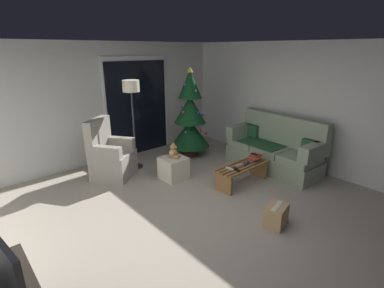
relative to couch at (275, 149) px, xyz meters
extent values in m
plane|color=#9E9384|center=(-2.32, -0.33, -0.40)|extent=(7.00, 7.00, 0.00)
cube|color=beige|center=(-2.32, 2.73, 0.85)|extent=(5.72, 0.12, 2.50)
cube|color=beige|center=(0.54, -0.33, 0.85)|extent=(0.12, 6.00, 2.50)
cube|color=silver|center=(-1.55, 2.66, 0.70)|extent=(1.60, 0.02, 2.20)
cube|color=black|center=(-1.55, 2.64, 0.65)|extent=(1.50, 0.02, 2.10)
cube|color=gray|center=(-0.07, 0.00, -0.23)|extent=(0.86, 1.94, 0.34)
cube|color=gray|center=(-0.12, -0.62, 0.01)|extent=(0.71, 0.64, 0.14)
cube|color=gray|center=(-0.09, 0.00, 0.01)|extent=(0.71, 0.64, 0.14)
cube|color=gray|center=(-0.05, 0.62, 0.01)|extent=(0.71, 0.64, 0.14)
cube|color=gray|center=(0.23, -0.02, 0.38)|extent=(0.31, 1.91, 0.60)
cube|color=gray|center=(-0.12, -0.87, 0.22)|extent=(0.77, 0.24, 0.28)
cube|color=gray|center=(-0.02, 0.87, 0.22)|extent=(0.77, 0.24, 0.28)
cube|color=#234C2D|center=(-0.09, 0.25, 0.09)|extent=(0.65, 0.93, 0.02)
cube|color=#234C2D|center=(0.05, -0.71, 0.22)|extent=(0.14, 0.33, 0.28)
cube|color=#234C2D|center=(0.13, 0.69, 0.22)|extent=(0.14, 0.33, 0.28)
cube|color=olive|center=(-1.07, -0.22, -0.05)|extent=(1.10, 0.05, 0.04)
cube|color=olive|center=(-1.07, -0.13, -0.05)|extent=(1.10, 0.05, 0.04)
cube|color=olive|center=(-1.07, -0.04, -0.05)|extent=(1.10, 0.05, 0.04)
cube|color=olive|center=(-1.07, 0.05, -0.05)|extent=(1.10, 0.05, 0.04)
cube|color=olive|center=(-1.07, 0.13, -0.05)|extent=(1.10, 0.05, 0.04)
cube|color=olive|center=(-1.56, -0.04, -0.23)|extent=(0.05, 0.36, 0.33)
cube|color=olive|center=(-0.58, -0.04, -0.23)|extent=(0.05, 0.36, 0.33)
cube|color=#ADADB2|center=(-1.14, -0.03, -0.02)|extent=(0.16, 0.07, 0.02)
cube|color=#333338|center=(-0.99, -0.06, -0.02)|extent=(0.16, 0.08, 0.02)
cube|color=silver|center=(-1.38, -0.01, -0.02)|extent=(0.05, 0.16, 0.02)
cube|color=black|center=(-1.33, -0.13, -0.02)|extent=(0.09, 0.16, 0.02)
cube|color=#4C4C51|center=(-0.73, -0.04, -0.02)|extent=(0.24, 0.19, 0.03)
cube|color=#A32D28|center=(-0.74, -0.04, 0.01)|extent=(0.22, 0.17, 0.04)
cube|color=#B79333|center=(-0.72, -0.05, 0.05)|extent=(0.23, 0.22, 0.02)
cube|color=#A32D28|center=(-0.74, -0.06, 0.07)|extent=(0.25, 0.21, 0.03)
cube|color=black|center=(-0.73, -0.03, 0.09)|extent=(0.09, 0.15, 0.01)
cylinder|color=#4C1E19|center=(-0.79, 1.72, -0.35)|extent=(0.36, 0.36, 0.10)
cylinder|color=brown|center=(-0.79, 1.72, -0.24)|extent=(0.08, 0.08, 0.12)
cone|color=#0F3819|center=(-0.79, 1.72, 0.12)|extent=(0.88, 0.88, 0.61)
cone|color=#0F3819|center=(-0.79, 1.72, 0.67)|extent=(0.70, 0.70, 0.61)
cone|color=#0F3819|center=(-0.79, 1.72, 1.22)|extent=(0.52, 0.52, 0.61)
sphere|color=#B233A5|center=(-1.05, 1.64, 0.66)|extent=(0.06, 0.06, 0.06)
sphere|color=red|center=(-0.80, 1.35, 0.24)|extent=(0.06, 0.06, 0.06)
sphere|color=gold|center=(-0.57, 1.73, 0.89)|extent=(0.06, 0.06, 0.06)
sphere|color=#B233A5|center=(-0.95, 1.83, 1.00)|extent=(0.06, 0.06, 0.06)
sphere|color=red|center=(-0.40, 1.59, 0.06)|extent=(0.06, 0.06, 0.06)
sphere|color=blue|center=(-1.10, 1.52, 0.25)|extent=(0.06, 0.06, 0.06)
sphere|color=blue|center=(-0.80, 1.98, 0.69)|extent=(0.06, 0.06, 0.06)
sphere|color=blue|center=(-0.93, 1.72, 1.23)|extent=(0.06, 0.06, 0.06)
sphere|color=blue|center=(-0.51, 1.60, 0.52)|extent=(0.06, 0.06, 0.06)
sphere|color=#B233A5|center=(-0.73, 1.84, 1.23)|extent=(0.06, 0.06, 0.06)
sphere|color=blue|center=(-0.91, 1.87, 0.97)|extent=(0.06, 0.06, 0.06)
sphere|color=white|center=(-0.78, 1.54, 1.10)|extent=(0.06, 0.06, 0.06)
sphere|color=blue|center=(-0.79, 1.44, 0.65)|extent=(0.06, 0.06, 0.06)
sphere|color=white|center=(-0.84, 2.02, 0.48)|extent=(0.06, 0.06, 0.06)
cone|color=#EAD14C|center=(-0.79, 1.72, 1.53)|extent=(0.14, 0.14, 0.12)
cube|color=gray|center=(-2.67, 1.78, -0.24)|extent=(0.95, 0.95, 0.31)
cube|color=gray|center=(-2.67, 1.78, 0.00)|extent=(0.95, 0.95, 0.18)
cube|color=gray|center=(-2.82, 2.00, 0.41)|extent=(0.64, 0.53, 0.64)
cube|color=gray|center=(-2.43, 1.93, 0.20)|extent=(0.45, 0.55, 0.22)
cube|color=gray|center=(-2.88, 1.60, 0.20)|extent=(0.45, 0.55, 0.22)
cylinder|color=#2D2D30|center=(-2.12, 1.91, -0.39)|extent=(0.28, 0.28, 0.02)
cylinder|color=#2D2D30|center=(-2.12, 1.91, 0.40)|extent=(0.03, 0.03, 1.55)
cylinder|color=beige|center=(-2.12, 1.91, 1.27)|extent=(0.32, 0.32, 0.22)
cube|color=black|center=(-4.82, -0.41, -0.04)|extent=(0.40, 0.04, 0.71)
cube|color=black|center=(-4.80, -1.09, 0.66)|extent=(0.11, 0.78, 0.47)
cube|color=beige|center=(-1.87, 0.95, -0.19)|extent=(0.44, 0.44, 0.43)
cylinder|color=tan|center=(-1.79, 0.94, 0.06)|extent=(0.12, 0.13, 0.06)
cylinder|color=tan|center=(-1.87, 0.87, 0.06)|extent=(0.12, 0.13, 0.06)
sphere|color=tan|center=(-1.87, 0.95, 0.12)|extent=(0.15, 0.15, 0.15)
sphere|color=tan|center=(-1.87, 0.95, 0.24)|extent=(0.11, 0.11, 0.11)
sphere|color=tan|center=(-1.84, 0.91, 0.23)|extent=(0.04, 0.04, 0.04)
sphere|color=tan|center=(-1.84, 0.97, 0.29)|extent=(0.04, 0.04, 0.04)
sphere|color=tan|center=(-1.90, 0.93, 0.29)|extent=(0.04, 0.04, 0.04)
sphere|color=tan|center=(-1.80, 0.98, 0.13)|extent=(0.06, 0.06, 0.06)
sphere|color=tan|center=(-1.91, 0.89, 0.13)|extent=(0.06, 0.06, 0.06)
cube|color=tan|center=(-1.72, -1.17, -0.25)|extent=(0.41, 0.33, 0.30)
cube|color=beige|center=(-1.72, -1.17, -0.10)|extent=(0.33, 0.13, 0.00)
camera|label=1|loc=(-4.87, -2.98, 1.95)|focal=26.64mm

